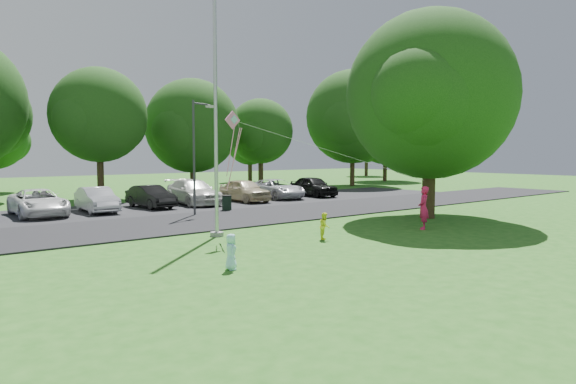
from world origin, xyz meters
TOP-DOWN VIEW (x-y plane):
  - ground at (0.00, 0.00)m, footprint 120.00×120.00m
  - park_road at (0.00, 9.00)m, footprint 60.00×6.00m
  - parking_strip at (0.00, 15.50)m, footprint 42.00×7.00m
  - flagpole at (-3.50, 5.00)m, footprint 0.50×0.50m
  - street_lamp at (-0.88, 11.13)m, footprint 1.52×0.75m
  - trash_can at (1.26, 11.80)m, footprint 0.54×0.54m
  - big_tree at (7.10, 3.13)m, footprint 8.74×7.95m
  - tree_row at (1.59, 24.23)m, footprint 64.35×11.94m
  - horizon_trees at (4.06, 33.88)m, footprint 77.46×7.20m
  - parked_cars at (0.67, 15.50)m, footprint 22.84×5.24m
  - woman at (3.97, 1.15)m, footprint 0.77×0.74m
  - child_yellow at (-0.87, 1.89)m, footprint 0.60×0.59m
  - child_blue at (-6.11, -0.01)m, footprint 0.47×0.56m
  - kite at (-3.16, 4.04)m, footprint 7.64×3.25m

SIDE VIEW (x-z plane):
  - ground at x=0.00m, z-range 0.00..0.00m
  - park_road at x=0.00m, z-range 0.00..0.06m
  - parking_strip at x=0.00m, z-range 0.00..0.06m
  - trash_can at x=1.26m, z-range 0.00..0.85m
  - child_blue at x=-6.11m, z-range 0.00..0.98m
  - child_yellow at x=-0.87m, z-range 0.00..0.98m
  - parked_cars at x=0.67m, z-range 0.01..1.47m
  - woman at x=3.97m, z-range 0.00..1.77m
  - street_lamp at x=-0.88m, z-range 0.58..6.28m
  - kite at x=-3.16m, z-range 2.41..5.29m
  - flagpole at x=-3.50m, z-range -0.83..9.17m
  - horizon_trees at x=4.06m, z-range 0.79..7.81m
  - big_tree at x=7.10m, z-range 0.76..10.60m
  - tree_row at x=1.59m, z-range 0.27..11.15m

